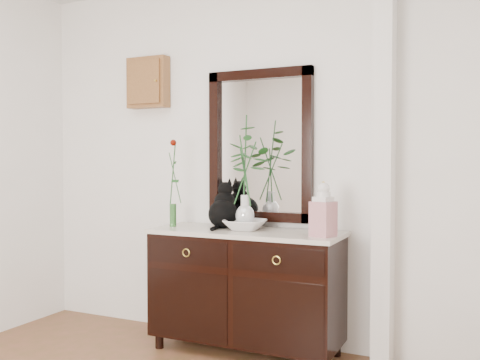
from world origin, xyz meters
The scene contains 10 objects.
wall_back centered at (0.00, 1.98, 1.35)m, with size 3.60×0.04×2.70m, color white.
pilaster centered at (1.00, 1.90, 1.35)m, with size 0.12×0.20×2.70m, color white.
sideboard centered at (0.10, 1.73, 0.47)m, with size 1.33×0.52×0.82m.
wall_mirror centered at (0.10, 1.97, 1.44)m, with size 0.80×0.06×1.10m.
key_cabinet centered at (-0.85, 1.94, 1.95)m, with size 0.35×0.10×0.40m, color brown.
cat centered at (-0.11, 1.80, 1.02)m, with size 0.23×0.29×0.33m, color black, non-canonical shape.
lotus_bowl centered at (0.09, 1.73, 0.89)m, with size 0.29×0.29×0.07m, color silver.
vase_branches centered at (0.09, 1.73, 1.26)m, with size 0.37×0.37×0.78m, color silver, non-canonical shape.
bud_vase_rose centered at (-0.47, 1.69, 1.17)m, with size 0.08×0.08×0.64m, color #30652C, non-canonical shape.
ginger_jar centered at (0.67, 1.65, 1.03)m, with size 0.13×0.13×0.35m, color silver, non-canonical shape.
Camera 1 is at (1.61, -1.62, 1.33)m, focal length 40.00 mm.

